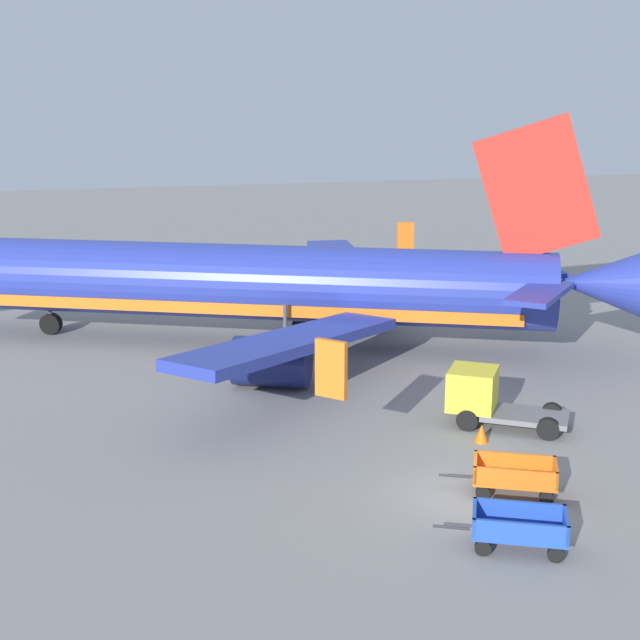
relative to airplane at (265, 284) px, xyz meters
The scene contains 6 objects.
ground_plane 19.37m from the airplane, 86.08° to the right, with size 220.00×220.00×0.00m, color gray.
airplane is the anchor object (origin of this frame).
baggage_cart_nearest 22.57m from the airplane, 86.70° to the right, with size 3.47×2.42×1.07m.
baggage_cart_second_in_row 19.70m from the airplane, 81.43° to the right, with size 3.47×2.42×1.07m.
service_truck_beside_carts 14.59m from the airplane, 69.85° to the right, with size 4.65×4.13×2.10m.
traffic_cone_near_plane 15.94m from the airplane, 75.23° to the right, with size 0.50×0.50×0.65m, color orange.
Camera 1 is at (-11.64, -22.18, 11.57)m, focal length 49.28 mm.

